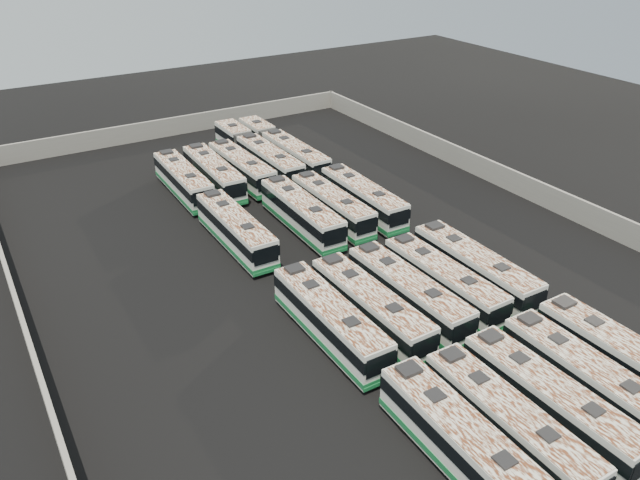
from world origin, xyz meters
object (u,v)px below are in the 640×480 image
Objects in this scene: bus_front_left at (508,424)px; bus_midback_right at (332,205)px; bus_back_left at (214,174)px; bus_back_far_right at (282,148)px; bus_front_right at (588,380)px; bus_midfront_far_left at (330,320)px; bus_front_center at (550,402)px; bus_back_far_left at (183,180)px; bus_back_center at (242,168)px; bus_back_right at (257,153)px; bus_midfront_far_right at (475,268)px; bus_midfront_right at (443,281)px; bus_midback_center at (302,213)px; bus_midfront_left at (370,307)px; bus_midback_far_right at (363,198)px; bus_front_far_right at (625,362)px; bus_midback_far_left at (236,229)px; bus_front_far_left at (465,446)px.

bus_front_left is 1.00× the size of bus_midback_right.
bus_back_left reaches higher than bus_back_far_right.
bus_front_right is 15.41m from bus_midfront_far_left.
bus_back_far_left is (-6.11, 38.94, -0.00)m from bus_front_center.
bus_back_center is 0.65× the size of bus_back_far_right.
bus_back_far_left is 0.64× the size of bus_back_right.
bus_midfront_far_left is 0.99× the size of bus_midfront_far_right.
bus_back_far_left is 6.12m from bus_back_center.
bus_front_center is 1.02× the size of bus_midfront_right.
bus_midback_center is at bearing 67.21° from bus_midfront_far_left.
bus_midfront_left is 17.21m from bus_midback_far_right.
bus_midback_far_right reaches higher than bus_front_left.
bus_midfront_left is 6.25m from bus_midfront_right.
bus_midfront_far_left is 3.05m from bus_midfront_left.
bus_back_left is (3.11, -0.07, 0.03)m from bus_back_far_left.
bus_midfront_far_right is at bearing -0.78° from bus_midfront_left.
bus_midback_right is (-3.20, 26.81, -0.07)m from bus_front_far_right.
bus_midback_far_right is at bearing -0.95° from bus_midback_far_left.
bus_front_far_left is 2.97m from bus_front_left.
bus_midfront_right is 14.92m from bus_midback_center.
bus_midback_far_right is (3.14, 14.45, 0.03)m from bus_midfront_right.
bus_back_left is 0.66× the size of bus_back_far_right.
bus_front_center is 0.65× the size of bus_back_far_right.
bus_front_left is at bearing -75.80° from bus_midfront_far_left.
bus_front_center is 13.72m from bus_midfront_far_right.
bus_front_far_right is at bearing -90.18° from bus_back_far_right.
bus_back_right is at bearing 58.52° from bus_midback_far_left.
bus_midfront_right is 29.73m from bus_back_right.
bus_front_center is 39.42m from bus_back_far_left.
bus_front_far_left reaches higher than bus_midback_far_right.
bus_back_far_left is at bearing -162.32° from bus_back_right.
bus_midfront_far_left is at bearing 134.79° from bus_front_far_right.
bus_back_center is at bearing 86.00° from bus_front_left.
bus_front_left is at bearing -91.06° from bus_midfront_left.
bus_front_far_left is 1.00× the size of bus_back_left.
bus_midfront_left is 0.99× the size of bus_back_left.
bus_midback_far_right is (9.40, 14.42, 0.00)m from bus_midfront_left.
bus_back_right is (6.29, 29.70, 0.01)m from bus_midfront_left.
bus_midback_right is 15.38m from bus_back_far_right.
bus_back_far_left is at bearing -167.07° from bus_back_far_right.
bus_back_far_right is (9.29, 41.81, 0.02)m from bus_front_left.
bus_midfront_left is (-3.10, 12.19, 0.01)m from bus_front_center.
bus_front_center reaches higher than bus_back_far_left.
bus_back_right is at bearing 93.89° from bus_front_far_right.
bus_midback_right is (-0.04, 14.61, -0.01)m from bus_midfront_right.
bus_back_left reaches higher than bus_back_center.
bus_midfront_left is 0.64× the size of bus_back_right.
bus_midback_center reaches higher than bus_midback_far_left.
bus_midfront_right is at bearing -89.57° from bus_midback_right.
bus_front_right is at bearing -75.69° from bus_back_far_left.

